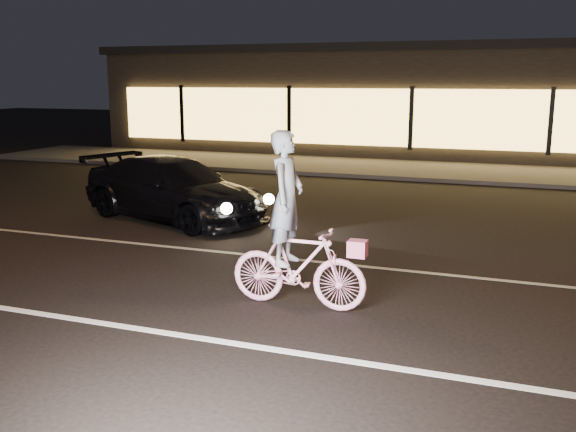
% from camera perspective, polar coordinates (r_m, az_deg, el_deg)
% --- Properties ---
extents(ground, '(90.00, 90.00, 0.00)m').
position_cam_1_polar(ground, '(9.04, -5.34, -7.00)').
color(ground, black).
rests_on(ground, ground).
extents(lane_stripe_near, '(60.00, 0.12, 0.01)m').
position_cam_1_polar(lane_stripe_near, '(7.81, -10.14, -10.29)').
color(lane_stripe_near, silver).
rests_on(lane_stripe_near, ground).
extents(lane_stripe_far, '(60.00, 0.10, 0.01)m').
position_cam_1_polar(lane_stripe_far, '(10.80, -0.78, -3.74)').
color(lane_stripe_far, gray).
rests_on(lane_stripe_far, ground).
extents(sidewalk, '(30.00, 4.00, 0.12)m').
position_cam_1_polar(sidewalk, '(21.23, 9.91, 4.12)').
color(sidewalk, '#383533').
rests_on(sidewalk, ground).
extents(storefront, '(25.40, 8.42, 4.20)m').
position_cam_1_polar(storefront, '(26.93, 12.41, 10.14)').
color(storefront, black).
rests_on(storefront, ground).
extents(cyclist, '(1.84, 0.63, 2.32)m').
position_cam_1_polar(cyclist, '(8.34, 0.62, -2.67)').
color(cyclist, '#FF418D').
rests_on(cyclist, ground).
extents(sedan, '(4.87, 3.19, 1.31)m').
position_cam_1_polar(sedan, '(13.84, -10.15, 2.38)').
color(sedan, black).
rests_on(sedan, ground).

